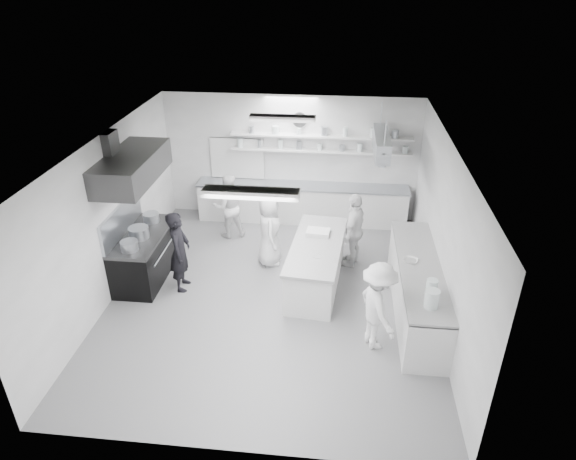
# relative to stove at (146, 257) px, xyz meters

# --- Properties ---
(floor) EXTENTS (6.00, 7.00, 0.02)m
(floor) POSITION_rel_stove_xyz_m (2.60, -0.40, -0.46)
(floor) COLOR gray
(floor) RESTS_ON ground
(ceiling) EXTENTS (6.00, 7.00, 0.02)m
(ceiling) POSITION_rel_stove_xyz_m (2.60, -0.40, 2.56)
(ceiling) COLOR silver
(ceiling) RESTS_ON wall_back
(wall_back) EXTENTS (6.00, 0.04, 3.00)m
(wall_back) POSITION_rel_stove_xyz_m (2.60, 3.10, 1.05)
(wall_back) COLOR silver
(wall_back) RESTS_ON floor
(wall_front) EXTENTS (6.00, 0.04, 3.00)m
(wall_front) POSITION_rel_stove_xyz_m (2.60, -3.90, 1.05)
(wall_front) COLOR silver
(wall_front) RESTS_ON floor
(wall_left) EXTENTS (0.04, 7.00, 3.00)m
(wall_left) POSITION_rel_stove_xyz_m (-0.40, -0.40, 1.05)
(wall_left) COLOR silver
(wall_left) RESTS_ON floor
(wall_right) EXTENTS (0.04, 7.00, 3.00)m
(wall_right) POSITION_rel_stove_xyz_m (5.60, -0.40, 1.05)
(wall_right) COLOR silver
(wall_right) RESTS_ON floor
(stove) EXTENTS (0.80, 1.80, 0.90)m
(stove) POSITION_rel_stove_xyz_m (0.00, 0.00, 0.00)
(stove) COLOR black
(stove) RESTS_ON floor
(exhaust_hood) EXTENTS (0.85, 2.00, 0.50)m
(exhaust_hood) POSITION_rel_stove_xyz_m (0.00, -0.00, 1.90)
(exhaust_hood) COLOR #353535
(exhaust_hood) RESTS_ON wall_left
(back_counter) EXTENTS (5.00, 0.60, 0.92)m
(back_counter) POSITION_rel_stove_xyz_m (2.90, 2.80, 0.01)
(back_counter) COLOR silver
(back_counter) RESTS_ON floor
(shelf_lower) EXTENTS (4.20, 0.26, 0.04)m
(shelf_lower) POSITION_rel_stove_xyz_m (3.30, 2.97, 1.30)
(shelf_lower) COLOR silver
(shelf_lower) RESTS_ON wall_back
(shelf_upper) EXTENTS (4.20, 0.26, 0.04)m
(shelf_upper) POSITION_rel_stove_xyz_m (3.30, 2.97, 1.65)
(shelf_upper) COLOR silver
(shelf_upper) RESTS_ON wall_back
(pass_through_window) EXTENTS (1.30, 0.04, 1.00)m
(pass_through_window) POSITION_rel_stove_xyz_m (1.30, 3.08, 1.00)
(pass_through_window) COLOR black
(pass_through_window) RESTS_ON wall_back
(wall_clock) EXTENTS (0.32, 0.05, 0.32)m
(wall_clock) POSITION_rel_stove_xyz_m (2.80, 3.06, 2.00)
(wall_clock) COLOR white
(wall_clock) RESTS_ON wall_back
(right_counter) EXTENTS (0.74, 3.30, 0.94)m
(right_counter) POSITION_rel_stove_xyz_m (5.25, -0.60, 0.02)
(right_counter) COLOR silver
(right_counter) RESTS_ON floor
(pot_rack) EXTENTS (0.30, 1.60, 0.40)m
(pot_rack) POSITION_rel_stove_xyz_m (4.60, 2.00, 1.85)
(pot_rack) COLOR #A6ABB2
(pot_rack) RESTS_ON ceiling
(light_fixture_front) EXTENTS (1.30, 0.25, 0.10)m
(light_fixture_front) POSITION_rel_stove_xyz_m (2.60, -2.20, 2.49)
(light_fixture_front) COLOR silver
(light_fixture_front) RESTS_ON ceiling
(light_fixture_rear) EXTENTS (1.30, 0.25, 0.10)m
(light_fixture_rear) POSITION_rel_stove_xyz_m (2.60, 1.40, 2.49)
(light_fixture_rear) COLOR silver
(light_fixture_rear) RESTS_ON ceiling
(prep_island) EXTENTS (1.06, 2.37, 0.85)m
(prep_island) POSITION_rel_stove_xyz_m (3.40, 0.08, -0.02)
(prep_island) COLOR silver
(prep_island) RESTS_ON floor
(stove_pot) EXTENTS (0.38, 0.38, 0.26)m
(stove_pot) POSITION_rel_stove_xyz_m (0.00, -0.13, 0.59)
(stove_pot) COLOR #A6ABB2
(stove_pot) RESTS_ON stove
(cook_stove) EXTENTS (0.43, 0.62, 1.62)m
(cook_stove) POSITION_rel_stove_xyz_m (0.83, -0.31, 0.36)
(cook_stove) COLOR black
(cook_stove) RESTS_ON floor
(cook_back) EXTENTS (0.88, 0.79, 1.50)m
(cook_back) POSITION_rel_stove_xyz_m (1.30, 1.85, 0.30)
(cook_back) COLOR silver
(cook_back) RESTS_ON floor
(cook_island_left) EXTENTS (0.64, 0.84, 1.55)m
(cook_island_left) POSITION_rel_stove_xyz_m (2.39, 0.78, 0.32)
(cook_island_left) COLOR silver
(cook_island_left) RESTS_ON floor
(cook_island_right) EXTENTS (0.69, 1.02, 1.60)m
(cook_island_right) POSITION_rel_stove_xyz_m (4.12, 0.92, 0.35)
(cook_island_right) COLOR silver
(cook_island_right) RESTS_ON floor
(cook_right) EXTENTS (0.91, 1.15, 1.56)m
(cook_right) POSITION_rel_stove_xyz_m (4.48, -1.60, 0.33)
(cook_right) COLOR silver
(cook_right) RESTS_ON floor
(bowl_island_a) EXTENTS (0.34, 0.34, 0.06)m
(bowl_island_a) POSITION_rel_stove_xyz_m (3.53, 0.66, 0.43)
(bowl_island_a) COLOR #A6ABB2
(bowl_island_a) RESTS_ON prep_island
(bowl_island_b) EXTENTS (0.22, 0.22, 0.06)m
(bowl_island_b) POSITION_rel_stove_xyz_m (3.44, -0.36, 0.43)
(bowl_island_b) COLOR silver
(bowl_island_b) RESTS_ON prep_island
(bowl_right) EXTENTS (0.33, 0.33, 0.06)m
(bowl_right) POSITION_rel_stove_xyz_m (5.09, -0.46, 0.52)
(bowl_right) COLOR silver
(bowl_right) RESTS_ON right_counter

